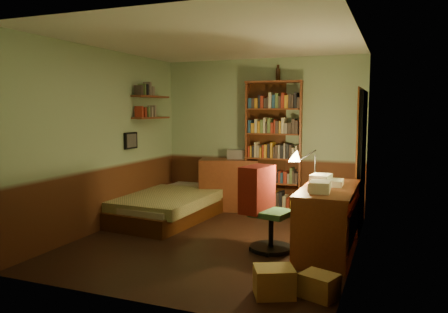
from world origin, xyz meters
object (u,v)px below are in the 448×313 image
at_px(dresser, 229,184).
at_px(office_chair, 271,213).
at_px(desk, 328,220).
at_px(cardboard_box_b, 319,286).
at_px(bookshelf, 273,148).
at_px(desk_lamp, 315,159).
at_px(cardboard_box_a, 274,282).
at_px(mini_stereo, 236,154).
at_px(bed, 171,196).

xyz_separation_m(dresser, office_chair, (1.29, -1.91, 0.04)).
distance_m(desk, cardboard_box_b, 1.38).
bearing_deg(bookshelf, desk, -64.37).
bearing_deg(desk_lamp, cardboard_box_a, -97.02).
height_order(office_chair, cardboard_box_b, office_chair).
height_order(mini_stereo, desk, mini_stereo).
bearing_deg(bed, bookshelf, 37.27).
height_order(desk_lamp, cardboard_box_a, desk_lamp).
bearing_deg(cardboard_box_a, dresser, 117.66).
xyz_separation_m(dresser, desk_lamp, (1.72, -1.40, 0.66)).
distance_m(bed, cardboard_box_b, 3.55).
bearing_deg(bed, cardboard_box_b, -34.07).
bearing_deg(office_chair, bookshelf, 116.53).
distance_m(mini_stereo, desk_lamp, 2.24).
distance_m(bed, mini_stereo, 1.38).
height_order(dresser, desk, dresser).
distance_m(bed, dresser, 1.08).
xyz_separation_m(mini_stereo, office_chair, (1.20, -2.03, -0.49)).
bearing_deg(mini_stereo, dresser, -139.62).
relative_size(mini_stereo, desk, 0.20).
xyz_separation_m(bed, desk_lamp, (2.41, -0.57, 0.76)).
xyz_separation_m(bed, dresser, (0.68, 0.83, 0.10)).
xyz_separation_m(mini_stereo, desk_lamp, (1.63, -1.52, 0.14)).
relative_size(bed, cardboard_box_b, 7.23).
xyz_separation_m(office_chair, cardboard_box_a, (0.38, -1.27, -0.34)).
relative_size(dresser, desk_lamp, 1.66).
distance_m(bookshelf, cardboard_box_b, 3.55).
relative_size(dresser, bookshelf, 0.45).
height_order(dresser, bookshelf, bookshelf).
relative_size(dresser, office_chair, 1.04).
bearing_deg(bookshelf, cardboard_box_b, -75.12).
relative_size(mini_stereo, cardboard_box_b, 0.94).
distance_m(bed, cardboard_box_a, 3.33).
bearing_deg(bed, dresser, 55.54).
distance_m(desk, cardboard_box_a, 1.51).
distance_m(mini_stereo, cardboard_box_a, 3.76).
xyz_separation_m(bed, bookshelf, (1.45, 0.91, 0.76)).
bearing_deg(bookshelf, dresser, 178.76).
bearing_deg(dresser, office_chair, -72.59).
relative_size(desk_lamp, cardboard_box_a, 1.64).
distance_m(desk, office_chair, 0.69).
relative_size(desk, desk_lamp, 2.52).
bearing_deg(office_chair, bed, 163.18).
relative_size(mini_stereo, cardboard_box_a, 0.82).
relative_size(bookshelf, desk, 1.47).
height_order(cardboard_box_a, cardboard_box_b, cardboard_box_a).
xyz_separation_m(bed, cardboard_box_a, (2.35, -2.35, -0.20)).
bearing_deg(bookshelf, desk_lamp, -64.77).
bearing_deg(mini_stereo, cardboard_box_a, -79.00).
bearing_deg(cardboard_box_b, bookshelf, 112.45).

